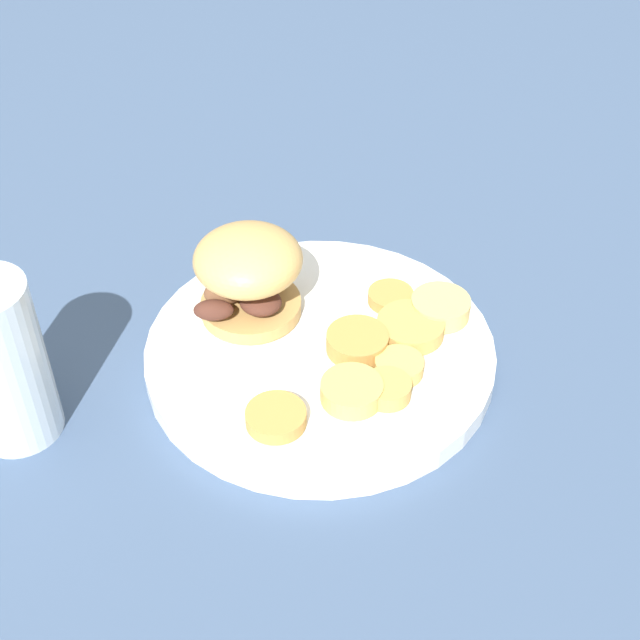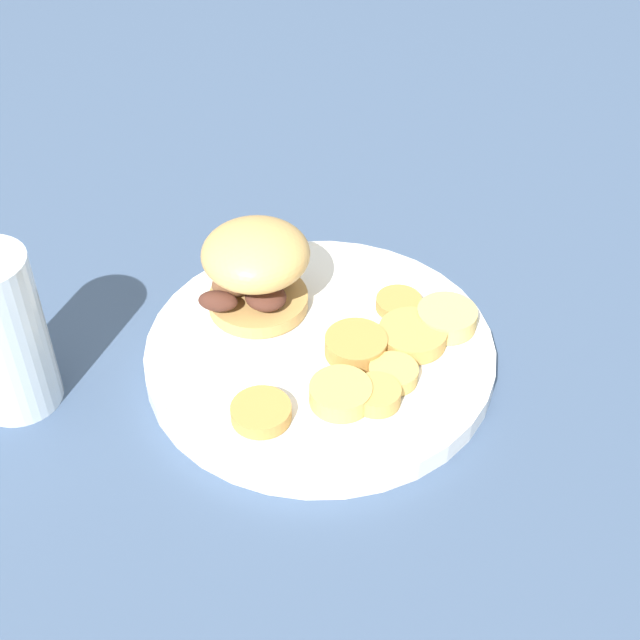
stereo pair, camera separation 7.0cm
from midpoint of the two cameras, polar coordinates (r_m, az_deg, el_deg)
The scene contains 12 objects.
ground_plane at distance 0.74m, azimuth 2.74°, elevation -2.77°, with size 4.00×4.00×0.00m, color #3D5170.
dinner_plate at distance 0.73m, azimuth 2.77°, elevation -2.13°, with size 0.28×0.28×0.02m.
sandwich at distance 0.73m, azimuth -1.39°, elevation 3.35°, with size 0.09×0.11×0.08m.
potato_round_0 at distance 0.66m, azimuth -0.74°, elevation -6.07°, with size 0.05×0.05×0.01m, color #BC8942.
potato_round_1 at distance 0.73m, azimuth 8.72°, elevation -1.10°, with size 0.06×0.06×0.01m, color tan.
potato_round_2 at distance 0.69m, azimuth 7.64°, elevation -3.56°, with size 0.04×0.04×0.01m, color tan.
potato_round_3 at distance 0.67m, azimuth 4.35°, elevation -4.87°, with size 0.05×0.05×0.02m, color tan.
potato_round_4 at distance 0.76m, azimuth 7.73°, elevation 0.95°, with size 0.04×0.04×0.01m, color #BC8942.
potato_round_5 at distance 0.67m, azimuth 6.64°, elevation -4.93°, with size 0.04×0.04×0.01m, color tan.
potato_round_6 at distance 0.74m, azimuth 10.81°, elevation 0.01°, with size 0.05×0.05×0.02m, color #DBB766.
potato_round_7 at distance 0.71m, azimuth 5.16°, elevation -1.76°, with size 0.05×0.05×0.02m, color #BC8942.
drinking_glass at distance 0.69m, azimuth -16.97°, elevation -0.98°, with size 0.06×0.06×0.14m.
Camera 2 is at (-0.40, 0.35, 0.51)m, focal length 50.00 mm.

